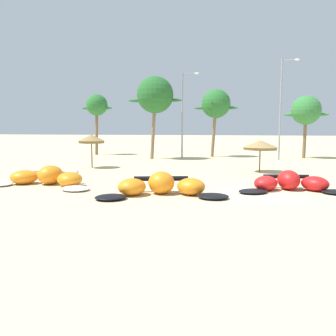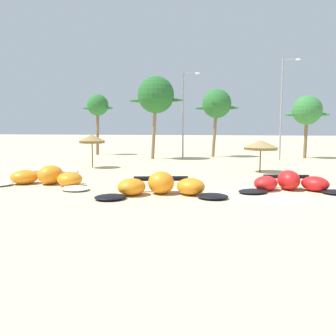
{
  "view_description": "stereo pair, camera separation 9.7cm",
  "coord_description": "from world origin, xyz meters",
  "px_view_note": "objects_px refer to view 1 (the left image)",
  "views": [
    {
      "loc": [
        -1.67,
        -18.67,
        3.45
      ],
      "look_at": [
        -5.23,
        2.0,
        1.0
      ],
      "focal_mm": 37.54,
      "sensor_mm": 36.0,
      "label": 1
    },
    {
      "loc": [
        -1.58,
        -18.66,
        3.45
      ],
      "look_at": [
        -5.23,
        2.0,
        1.0
      ],
      "focal_mm": 37.54,
      "sensor_mm": 36.0,
      "label": 2
    }
  ],
  "objects_px": {
    "palm_left": "(155,95)",
    "beach_umbrella_middle": "(260,145)",
    "kite_left": "(162,186)",
    "kite_left_of_center": "(290,183)",
    "lamppost_west_center": "(282,105)",
    "palm_leftmost": "(97,106)",
    "beach_umbrella_near_van": "(91,139)",
    "lamppost_west": "(184,111)",
    "palm_center_left": "(306,111)",
    "palm_left_of_gap": "(216,104)",
    "kite_far_left": "(47,178)"
  },
  "relations": [
    {
      "from": "kite_left",
      "to": "palm_center_left",
      "type": "height_order",
      "value": "palm_center_left"
    },
    {
      "from": "kite_left",
      "to": "beach_umbrella_near_van",
      "type": "height_order",
      "value": "beach_umbrella_near_van"
    },
    {
      "from": "kite_left_of_center",
      "to": "palm_center_left",
      "type": "bearing_deg",
      "value": 76.81
    },
    {
      "from": "palm_left_of_gap",
      "to": "palm_center_left",
      "type": "xyz_separation_m",
      "value": [
        9.86,
        -0.24,
        -0.82
      ]
    },
    {
      "from": "beach_umbrella_middle",
      "to": "palm_left_of_gap",
      "type": "height_order",
      "value": "palm_left_of_gap"
    },
    {
      "from": "palm_leftmost",
      "to": "palm_left_of_gap",
      "type": "height_order",
      "value": "palm_left_of_gap"
    },
    {
      "from": "kite_far_left",
      "to": "palm_leftmost",
      "type": "relative_size",
      "value": 0.96
    },
    {
      "from": "kite_left",
      "to": "palm_left_of_gap",
      "type": "relative_size",
      "value": 0.86
    },
    {
      "from": "beach_umbrella_near_van",
      "to": "palm_leftmost",
      "type": "distance_m",
      "value": 14.89
    },
    {
      "from": "lamppost_west",
      "to": "lamppost_west_center",
      "type": "bearing_deg",
      "value": -3.7
    },
    {
      "from": "kite_left_of_center",
      "to": "beach_umbrella_middle",
      "type": "relative_size",
      "value": 2.34
    },
    {
      "from": "palm_left_of_gap",
      "to": "beach_umbrella_near_van",
      "type": "bearing_deg",
      "value": -126.93
    },
    {
      "from": "beach_umbrella_near_van",
      "to": "palm_leftmost",
      "type": "relative_size",
      "value": 0.38
    },
    {
      "from": "palm_leftmost",
      "to": "palm_center_left",
      "type": "distance_m",
      "value": 24.5
    },
    {
      "from": "beach_umbrella_middle",
      "to": "palm_center_left",
      "type": "distance_m",
      "value": 15.02
    },
    {
      "from": "kite_far_left",
      "to": "palm_left_of_gap",
      "type": "xyz_separation_m",
      "value": [
        9.14,
        22.08,
        5.61
      ]
    },
    {
      "from": "kite_left",
      "to": "beach_umbrella_middle",
      "type": "height_order",
      "value": "beach_umbrella_middle"
    },
    {
      "from": "kite_left_of_center",
      "to": "lamppost_west_center",
      "type": "relative_size",
      "value": 0.59
    },
    {
      "from": "palm_leftmost",
      "to": "lamppost_west_center",
      "type": "bearing_deg",
      "value": -9.13
    },
    {
      "from": "kite_left",
      "to": "palm_center_left",
      "type": "xyz_separation_m",
      "value": [
        11.67,
        23.66,
        4.78
      ]
    },
    {
      "from": "beach_umbrella_near_van",
      "to": "palm_center_left",
      "type": "height_order",
      "value": "palm_center_left"
    },
    {
      "from": "palm_left_of_gap",
      "to": "lamppost_west",
      "type": "relative_size",
      "value": 0.83
    },
    {
      "from": "beach_umbrella_middle",
      "to": "palm_left_of_gap",
      "type": "xyz_separation_m",
      "value": [
        -3.91,
        13.66,
        3.96
      ]
    },
    {
      "from": "palm_center_left",
      "to": "palm_left",
      "type": "bearing_deg",
      "value": -166.62
    },
    {
      "from": "beach_umbrella_near_van",
      "to": "beach_umbrella_middle",
      "type": "height_order",
      "value": "beach_umbrella_near_van"
    },
    {
      "from": "kite_far_left",
      "to": "lamppost_west_center",
      "type": "xyz_separation_m",
      "value": [
        16.03,
        19.14,
        5.32
      ]
    },
    {
      "from": "kite_left_of_center",
      "to": "beach_umbrella_near_van",
      "type": "distance_m",
      "value": 17.09
    },
    {
      "from": "beach_umbrella_middle",
      "to": "lamppost_west_center",
      "type": "relative_size",
      "value": 0.25
    },
    {
      "from": "palm_left",
      "to": "kite_left",
      "type": "bearing_deg",
      "value": -77.28
    },
    {
      "from": "beach_umbrella_middle",
      "to": "palm_left_of_gap",
      "type": "bearing_deg",
      "value": 105.97
    },
    {
      "from": "kite_left_of_center",
      "to": "palm_leftmost",
      "type": "distance_m",
      "value": 29.94
    },
    {
      "from": "palm_left",
      "to": "beach_umbrella_middle",
      "type": "bearing_deg",
      "value": -43.24
    },
    {
      "from": "kite_left",
      "to": "kite_left_of_center",
      "type": "xyz_separation_m",
      "value": [
        6.69,
        2.39,
        -0.03
      ]
    },
    {
      "from": "beach_umbrella_near_van",
      "to": "palm_left",
      "type": "distance_m",
      "value": 10.68
    },
    {
      "from": "kite_left_of_center",
      "to": "palm_left_of_gap",
      "type": "distance_m",
      "value": 22.77
    },
    {
      "from": "kite_left",
      "to": "beach_umbrella_middle",
      "type": "relative_size",
      "value": 2.54
    },
    {
      "from": "kite_left_of_center",
      "to": "beach_umbrella_middle",
      "type": "height_order",
      "value": "beach_umbrella_middle"
    },
    {
      "from": "beach_umbrella_near_van",
      "to": "lamppost_west",
      "type": "relative_size",
      "value": 0.3
    },
    {
      "from": "kite_left",
      "to": "beach_umbrella_near_van",
      "type": "distance_m",
      "value": 13.6
    },
    {
      "from": "beach_umbrella_near_van",
      "to": "beach_umbrella_middle",
      "type": "xyz_separation_m",
      "value": [
        13.79,
        -0.52,
        -0.37
      ]
    },
    {
      "from": "lamppost_west",
      "to": "palm_left_of_gap",
      "type": "bearing_deg",
      "value": 33.43
    },
    {
      "from": "kite_left_of_center",
      "to": "palm_leftmost",
      "type": "height_order",
      "value": "palm_leftmost"
    },
    {
      "from": "palm_left",
      "to": "palm_leftmost",
      "type": "bearing_deg",
      "value": 151.13
    },
    {
      "from": "kite_far_left",
      "to": "lamppost_west_center",
      "type": "relative_size",
      "value": 0.69
    },
    {
      "from": "palm_leftmost",
      "to": "beach_umbrella_near_van",
      "type": "bearing_deg",
      "value": -70.91
    },
    {
      "from": "kite_left_of_center",
      "to": "palm_left",
      "type": "height_order",
      "value": "palm_left"
    },
    {
      "from": "palm_leftmost",
      "to": "lamppost_west",
      "type": "relative_size",
      "value": 0.8
    },
    {
      "from": "palm_center_left",
      "to": "palm_leftmost",
      "type": "bearing_deg",
      "value": 178.24
    },
    {
      "from": "kite_left",
      "to": "beach_umbrella_middle",
      "type": "xyz_separation_m",
      "value": [
        5.72,
        10.24,
        1.64
      ]
    },
    {
      "from": "kite_far_left",
      "to": "palm_left_of_gap",
      "type": "relative_size",
      "value": 0.92
    }
  ]
}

